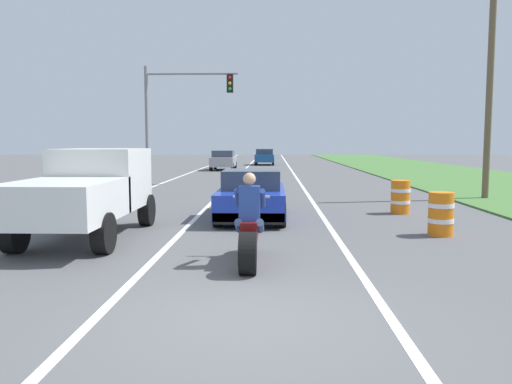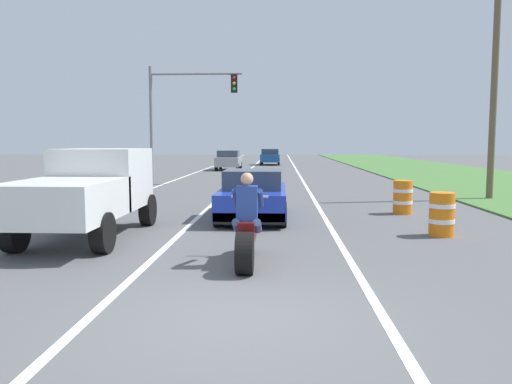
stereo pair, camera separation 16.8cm
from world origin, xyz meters
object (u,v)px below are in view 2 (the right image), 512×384
(sports_car_blue, at_px, (253,196))
(pickup_truck_left_lane_white, at_px, (89,188))
(motorcycle_with_rider, at_px, (247,232))
(construction_barrel_mid, at_px, (403,197))
(construction_barrel_nearest, at_px, (442,214))
(distant_car_further_ahead, at_px, (270,157))
(distant_car_far_ahead, at_px, (229,160))
(traffic_light_mast_near, at_px, (180,105))

(sports_car_blue, distance_m, pickup_truck_left_lane_white, 4.72)
(motorcycle_with_rider, distance_m, construction_barrel_mid, 7.85)
(construction_barrel_nearest, bearing_deg, construction_barrel_mid, 90.31)
(distant_car_further_ahead, bearing_deg, distant_car_far_ahead, -108.63)
(pickup_truck_left_lane_white, bearing_deg, construction_barrel_nearest, 3.90)
(pickup_truck_left_lane_white, distance_m, distant_car_far_ahead, 27.85)
(distant_car_further_ahead, bearing_deg, sports_car_blue, -89.72)
(sports_car_blue, relative_size, pickup_truck_left_lane_white, 0.90)
(construction_barrel_mid, xyz_separation_m, distant_car_further_ahead, (-4.58, 32.63, 0.27))
(motorcycle_with_rider, xyz_separation_m, traffic_light_mast_near, (-4.60, 17.53, 3.42))
(sports_car_blue, distance_m, construction_barrel_nearest, 5.13)
(motorcycle_with_rider, bearing_deg, construction_barrel_nearest, 35.06)
(construction_barrel_mid, relative_size, distant_car_further_ahead, 0.25)
(pickup_truck_left_lane_white, xyz_separation_m, construction_barrel_mid, (7.94, 4.17, -0.60))
(distant_car_far_ahead, bearing_deg, traffic_light_mast_near, -95.51)
(motorcycle_with_rider, xyz_separation_m, construction_barrel_mid, (4.23, 6.61, -0.09))
(distant_car_further_ahead, bearing_deg, construction_barrel_nearest, -82.76)
(traffic_light_mast_near, bearing_deg, construction_barrel_mid, -51.03)
(pickup_truck_left_lane_white, distance_m, construction_barrel_mid, 8.98)
(pickup_truck_left_lane_white, bearing_deg, sports_car_blue, 41.45)
(traffic_light_mast_near, distance_m, distant_car_far_ahead, 13.22)
(pickup_truck_left_lane_white, bearing_deg, traffic_light_mast_near, 93.39)
(distant_car_further_ahead, bearing_deg, traffic_light_mast_near, -101.07)
(sports_car_blue, bearing_deg, construction_barrel_nearest, -30.06)
(motorcycle_with_rider, bearing_deg, construction_barrel_mid, 57.36)
(traffic_light_mast_near, bearing_deg, motorcycle_with_rider, -75.30)
(pickup_truck_left_lane_white, bearing_deg, construction_barrel_mid, 27.69)
(traffic_light_mast_near, distance_m, construction_barrel_mid, 14.47)
(motorcycle_with_rider, relative_size, distant_car_far_ahead, 0.55)
(sports_car_blue, xyz_separation_m, distant_car_further_ahead, (-0.17, 33.68, 0.14))
(construction_barrel_mid, bearing_deg, distant_car_further_ahead, 98.00)
(construction_barrel_nearest, relative_size, distant_car_further_ahead, 0.25)
(construction_barrel_mid, height_order, distant_car_further_ahead, distant_car_further_ahead)
(sports_car_blue, bearing_deg, pickup_truck_left_lane_white, -138.55)
(sports_car_blue, bearing_deg, motorcycle_with_rider, -88.12)
(pickup_truck_left_lane_white, distance_m, distant_car_further_ahead, 36.95)
(motorcycle_with_rider, bearing_deg, traffic_light_mast_near, 104.70)
(construction_barrel_nearest, bearing_deg, motorcycle_with_rider, -144.94)
(sports_car_blue, xyz_separation_m, construction_barrel_nearest, (4.44, -2.57, -0.13))
(motorcycle_with_rider, relative_size, sports_car_blue, 0.51)
(construction_barrel_nearest, height_order, distant_car_further_ahead, distant_car_further_ahead)
(sports_car_blue, relative_size, distant_car_further_ahead, 1.08)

